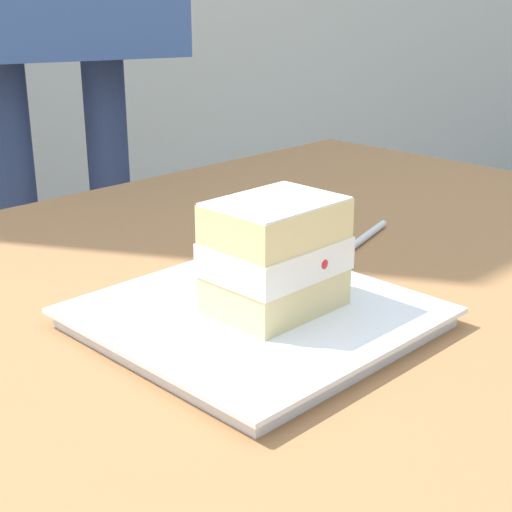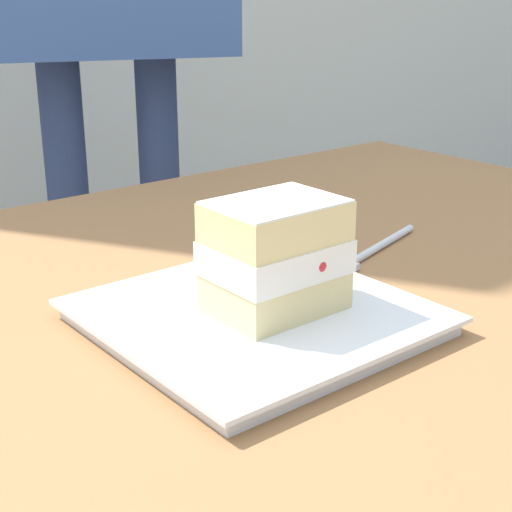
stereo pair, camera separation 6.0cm
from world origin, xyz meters
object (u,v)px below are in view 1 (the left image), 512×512
dessert_fork (350,248)px  patio_table (151,474)px  dessert_plate (256,318)px  cake_slice (276,256)px

dessert_fork → patio_table: bearing=-169.1°
patio_table → dessert_plate: 0.14m
cake_slice → dessert_fork: 0.21m
patio_table → cake_slice: (0.12, -0.01, 0.15)m
dessert_plate → cake_slice: (0.01, -0.01, 0.05)m
patio_table → dessert_fork: dessert_fork is taller
cake_slice → dessert_fork: (0.18, 0.07, -0.06)m
patio_table → dessert_plate: (0.11, -0.00, 0.09)m
patio_table → cake_slice: 0.19m
dessert_plate → dessert_fork: bearing=17.0°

